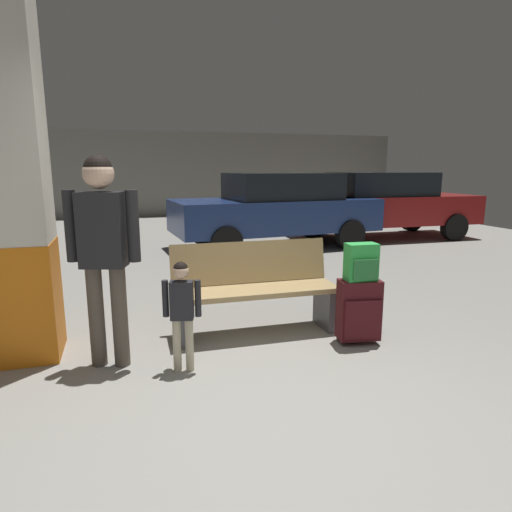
# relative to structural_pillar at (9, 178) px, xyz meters

# --- Properties ---
(ground_plane) EXTENTS (18.00, 18.00, 0.10)m
(ground_plane) POSITION_rel_structural_pillar_xyz_m (1.77, 2.28, -1.58)
(ground_plane) COLOR gray
(garage_back_wall) EXTENTS (18.00, 0.12, 2.80)m
(garage_back_wall) POSITION_rel_structural_pillar_xyz_m (1.77, 11.14, -0.13)
(garage_back_wall) COLOR slate
(garage_back_wall) RESTS_ON ground_plane
(structural_pillar) EXTENTS (0.57, 0.57, 3.08)m
(structural_pillar) POSITION_rel_structural_pillar_xyz_m (0.00, 0.00, 0.00)
(structural_pillar) COLOR orange
(structural_pillar) RESTS_ON ground_plane
(bench) EXTENTS (1.61, 0.56, 0.89)m
(bench) POSITION_rel_structural_pillar_xyz_m (2.07, -0.03, -1.09)
(bench) COLOR tan
(bench) RESTS_ON ground_plane
(suitcase) EXTENTS (0.41, 0.28, 0.60)m
(suitcase) POSITION_rel_structural_pillar_xyz_m (2.90, -0.61, -1.21)
(suitcase) COLOR #471419
(suitcase) RESTS_ON ground_plane
(backpack_bright) EXTENTS (0.29, 0.21, 0.34)m
(backpack_bright) POSITION_rel_structural_pillar_xyz_m (2.90, -0.61, -0.76)
(backpack_bright) COLOR green
(backpack_bright) RESTS_ON suitcase
(child) EXTENTS (0.30, 0.21, 0.90)m
(child) POSITION_rel_structural_pillar_xyz_m (1.26, -0.70, -0.98)
(child) COLOR beige
(child) RESTS_ON ground_plane
(adult) EXTENTS (0.56, 0.30, 1.71)m
(adult) POSITION_rel_structural_pillar_xyz_m (0.70, -0.42, -0.47)
(adult) COLOR brown
(adult) RESTS_ON ground_plane
(parked_car_near) EXTENTS (4.22, 2.04, 1.51)m
(parked_car_near) POSITION_rel_structural_pillar_xyz_m (3.88, 4.42, -0.72)
(parked_car_near) COLOR navy
(parked_car_near) RESTS_ON ground_plane
(parked_car_side) EXTENTS (4.14, 1.88, 1.51)m
(parked_car_side) POSITION_rel_structural_pillar_xyz_m (6.68, 4.87, -0.72)
(parked_car_side) COLOR maroon
(parked_car_side) RESTS_ON ground_plane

